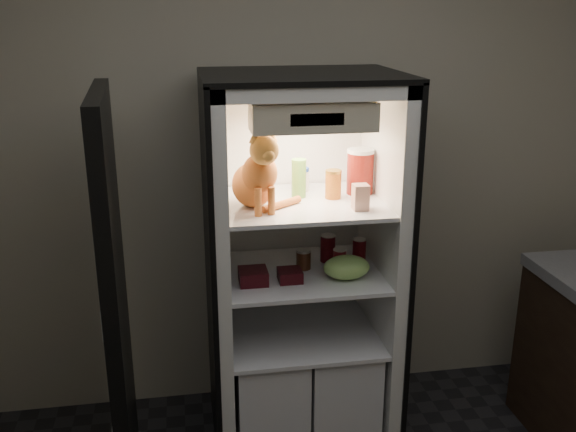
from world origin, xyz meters
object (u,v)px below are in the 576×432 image
object	(u,v)px
berry_box_left	(253,276)
soda_can_a	(328,248)
cream_carton	(361,197)
soda_can_b	(359,251)
condiment_jar	(303,259)
pepper_jar	(360,171)
berry_box_right	(290,275)
salsa_jar	(333,184)
tabby_cat	(257,178)
parmesan_shaker	(299,178)
soda_can_c	(340,261)
mayo_tub	(301,179)
grape_bag	(347,267)
refrigerator	(300,293)

from	to	relation	value
berry_box_left	soda_can_a	bearing A→B (deg)	27.10
cream_carton	soda_can_a	bearing A→B (deg)	106.24
soda_can_a	soda_can_b	size ratio (longest dim) A/B	1.12
condiment_jar	berry_box_left	bearing A→B (deg)	-153.67
pepper_jar	berry_box_right	world-z (taller)	pepper_jar
salsa_jar	pepper_jar	world-z (taller)	pepper_jar
soda_can_b	berry_box_right	world-z (taller)	soda_can_b
condiment_jar	tabby_cat	bearing A→B (deg)	-156.63
parmesan_shaker	soda_can_c	size ratio (longest dim) A/B	1.54
cream_carton	berry_box_right	distance (m)	0.49
soda_can_a	mayo_tub	bearing A→B (deg)	148.23
berry_box_right	grape_bag	bearing A→B (deg)	-3.15
berry_box_right	parmesan_shaker	bearing A→B (deg)	68.01
salsa_jar	grape_bag	xyz separation A→B (m)	(0.04, -0.15, -0.36)
soda_can_c	berry_box_right	world-z (taller)	soda_can_c
soda_can_b	grape_bag	distance (m)	0.21
soda_can_a	tabby_cat	bearing A→B (deg)	-154.66
soda_can_c	soda_can_a	bearing A→B (deg)	98.69
pepper_jar	soda_can_b	xyz separation A→B (m)	(0.00, -0.02, -0.40)
soda_can_c	tabby_cat	bearing A→B (deg)	-176.37
soda_can_a	pepper_jar	bearing A→B (deg)	-6.67
soda_can_a	soda_can_b	xyz separation A→B (m)	(0.15, -0.04, -0.01)
cream_carton	soda_can_c	bearing A→B (deg)	114.84
condiment_jar	berry_box_left	distance (m)	0.29
berry_box_right	condiment_jar	bearing A→B (deg)	56.15
tabby_cat	soda_can_c	size ratio (longest dim) A/B	3.23
refrigerator	parmesan_shaker	xyz separation A→B (m)	(-0.00, 0.01, 0.59)
soda_can_b	berry_box_left	size ratio (longest dim) A/B	0.95
tabby_cat	parmesan_shaker	bearing A→B (deg)	22.52
soda_can_a	grape_bag	world-z (taller)	soda_can_a
pepper_jar	soda_can_c	bearing A→B (deg)	-132.99
soda_can_b	berry_box_right	size ratio (longest dim) A/B	1.13
refrigerator	tabby_cat	xyz separation A→B (m)	(-0.22, -0.14, 0.64)
tabby_cat	soda_can_a	size ratio (longest dim) A/B	2.78
berry_box_right	soda_can_b	bearing A→B (deg)	23.81
tabby_cat	soda_can_b	world-z (taller)	tabby_cat
grape_bag	parmesan_shaker	bearing A→B (deg)	134.33
refrigerator	grape_bag	world-z (taller)	refrigerator
parmesan_shaker	berry_box_right	distance (m)	0.46
cream_carton	grape_bag	distance (m)	0.36
cream_carton	soda_can_b	xyz separation A→B (m)	(0.07, 0.23, -0.35)
soda_can_a	grape_bag	bearing A→B (deg)	-80.26
parmesan_shaker	grape_bag	world-z (taller)	parmesan_shaker
pepper_jar	berry_box_right	size ratio (longest dim) A/B	2.00
grape_bag	soda_can_a	bearing A→B (deg)	99.74
tabby_cat	berry_box_right	world-z (taller)	tabby_cat
parmesan_shaker	cream_carton	size ratio (longest dim) A/B	1.59
parmesan_shaker	soda_can_b	world-z (taller)	parmesan_shaker
cream_carton	tabby_cat	bearing A→B (deg)	167.89
berry_box_left	parmesan_shaker	bearing A→B (deg)	35.95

